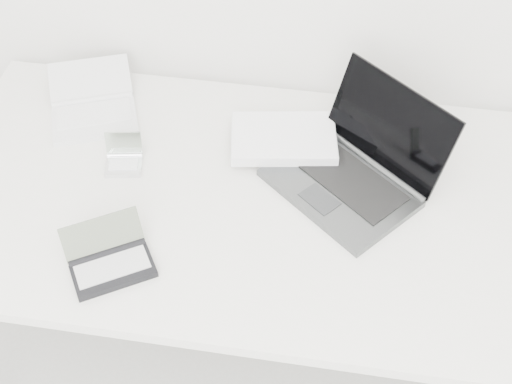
# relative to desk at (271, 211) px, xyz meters

# --- Properties ---
(desk) EXTENTS (1.60, 0.80, 0.73)m
(desk) POSITION_rel_desk_xyz_m (0.00, 0.00, 0.00)
(desk) COLOR white
(desk) RESTS_ON ground
(laptop_large) EXTENTS (0.54, 0.45, 0.21)m
(laptop_large) POSITION_rel_desk_xyz_m (0.12, 0.12, 0.08)
(laptop_large) COLOR #4E5153
(laptop_large) RESTS_ON desk
(netbook_open_white) EXTENTS (0.30, 0.34, 0.05)m
(netbook_open_white) POSITION_rel_desk_xyz_m (-0.50, 0.23, 0.06)
(netbook_open_white) COLOR white
(netbook_open_white) RESTS_ON desk
(pda_silver) EXTENTS (0.10, 0.10, 0.07)m
(pda_silver) POSITION_rel_desk_xyz_m (-0.37, 0.05, 0.06)
(pda_silver) COLOR silver
(pda_silver) RESTS_ON desk
(palmtop_charcoal) EXTENTS (0.22, 0.21, 0.08)m
(palmtop_charcoal) POSITION_rel_desk_xyz_m (-0.31, -0.25, 0.06)
(palmtop_charcoal) COLOR black
(palmtop_charcoal) RESTS_ON desk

